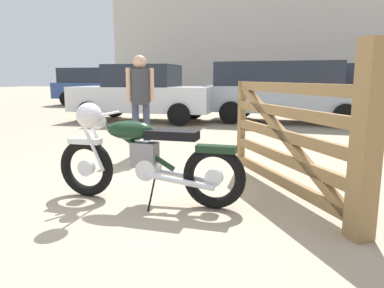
% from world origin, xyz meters
% --- Properties ---
extents(ground_plane, '(80.00, 80.00, 0.00)m').
position_xyz_m(ground_plane, '(0.00, 0.00, 0.00)').
color(ground_plane, gray).
extents(vintage_motorcycle, '(2.08, 0.73, 1.07)m').
position_xyz_m(vintage_motorcycle, '(0.28, 0.00, 0.49)').
color(vintage_motorcycle, black).
rests_on(vintage_motorcycle, ground_plane).
extents(timber_gate, '(1.61, 2.12, 1.60)m').
position_xyz_m(timber_gate, '(1.82, 0.56, 0.70)').
color(timber_gate, olive).
rests_on(timber_gate, ground_plane).
extents(bystander, '(0.41, 0.30, 1.66)m').
position_xyz_m(bystander, '(-0.85, 2.13, 1.02)').
color(bystander, '#383D51').
rests_on(bystander, ground_plane).
extents(silver_sedan_mid, '(4.76, 2.10, 1.74)m').
position_xyz_m(silver_sedan_mid, '(3.70, 10.01, 0.94)').
color(silver_sedan_mid, black).
rests_on(silver_sedan_mid, ground_plane).
extents(red_hatchback_near, '(4.76, 2.11, 1.74)m').
position_xyz_m(red_hatchback_near, '(0.87, 7.69, 0.94)').
color(red_hatchback_near, black).
rests_on(red_hatchback_near, ground_plane).
extents(blue_hatchback_right, '(4.83, 2.27, 1.74)m').
position_xyz_m(blue_hatchback_right, '(-8.02, 11.69, 0.94)').
color(blue_hatchback_right, black).
rests_on(blue_hatchback_right, ground_plane).
extents(dark_sedan_left, '(4.32, 2.17, 1.67)m').
position_xyz_m(dark_sedan_left, '(3.61, 15.17, 0.84)').
color(dark_sedan_left, black).
rests_on(dark_sedan_left, ground_plane).
extents(pale_sedan_back, '(4.38, 2.31, 1.67)m').
position_xyz_m(pale_sedan_back, '(-3.14, 6.55, 0.84)').
color(pale_sedan_back, black).
rests_on(pale_sedan_back, ground_plane).
extents(industrial_building, '(23.84, 14.86, 20.16)m').
position_xyz_m(industrial_building, '(-2.53, 28.94, 4.82)').
color(industrial_building, beige).
rests_on(industrial_building, ground_plane).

